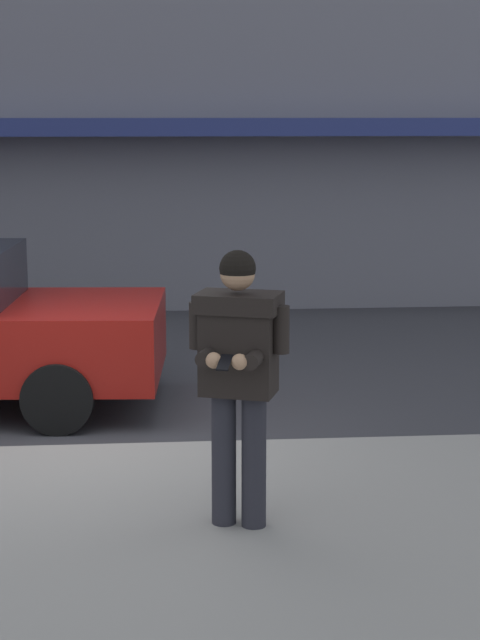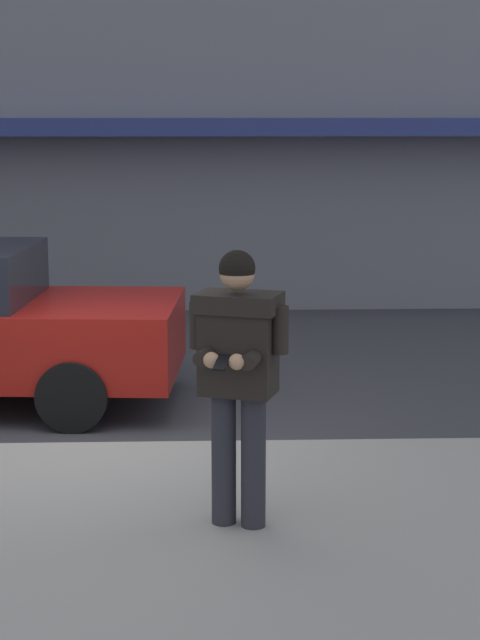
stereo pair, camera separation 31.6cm
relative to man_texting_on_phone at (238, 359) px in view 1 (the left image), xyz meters
name	(u,v)px [view 1 (the left image)]	position (x,y,z in m)	size (l,w,h in m)	color
ground_plane	(61,454)	(-1.31, 2.03, -1.25)	(80.00, 80.00, 0.00)	#333338
sidewalk	(197,592)	(-0.31, -0.82, -1.18)	(32.00, 5.30, 0.14)	gray
curb_paint_line	(182,448)	(-0.31, 2.08, -1.25)	(28.00, 0.12, 0.01)	silver
man_texting_on_phone	(238,359)	(0.00, 0.00, 0.00)	(0.62, 0.65, 1.81)	#23232B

